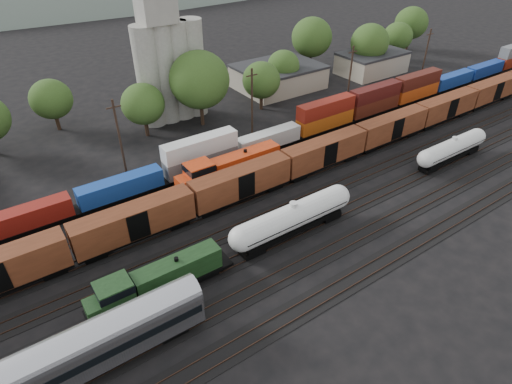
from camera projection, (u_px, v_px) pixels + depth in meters
ground at (270, 215)px, 58.00m from camera, size 600.00×600.00×0.00m
tracks at (270, 215)px, 57.97m from camera, size 180.00×33.20×0.20m
green_locomotive at (153, 282)px, 44.41m from camera, size 16.13×2.85×4.27m
tank_car_a at (293, 217)px, 52.89m from camera, size 18.26×3.27×4.79m
tank_car_b at (452, 148)px, 68.43m from camera, size 16.01×2.87×4.20m
passenger_coach at (62, 360)px, 35.65m from camera, size 25.27×3.12×5.74m
orange_locomotive at (228, 168)px, 63.07m from camera, size 18.62×3.10×4.66m
boxcar_string at (324, 152)px, 66.23m from camera, size 169.00×2.90×4.20m
container_wall at (264, 138)px, 71.22m from camera, size 173.34×2.60×5.80m
grain_silo at (169, 61)px, 77.72m from camera, size 13.40×5.00×29.00m
industrial_sheds at (191, 103)px, 83.67m from camera, size 119.38×17.26×5.10m
tree_band at (168, 83)px, 80.04m from camera, size 165.71×23.65×13.88m
utility_poles at (191, 117)px, 69.49m from camera, size 122.20×0.36×12.00m
distant_hills at (47, 14)px, 257.78m from camera, size 860.00×286.00×130.00m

